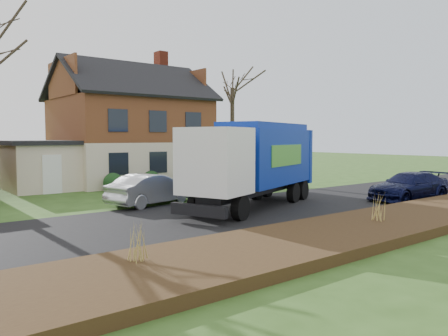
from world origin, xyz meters
TOP-DOWN VIEW (x-y plane):
  - ground at (0.00, 0.00)m, footprint 120.00×120.00m
  - road at (0.00, 0.00)m, footprint 80.00×7.00m
  - mulch_verge at (0.00, -5.30)m, footprint 80.00×3.50m
  - main_house at (1.49, 13.91)m, footprint 12.95×8.95m
  - garbage_truck at (1.35, 0.64)m, footprint 8.76×5.21m
  - silver_sedan at (-1.88, 4.01)m, footprint 4.51×2.59m
  - navy_wagon at (8.61, -2.35)m, footprint 4.78×2.33m
  - tree_front_east at (8.40, 10.90)m, footprint 3.36×3.36m
  - tree_back at (4.31, 23.46)m, footprint 3.23×3.23m
  - grass_clump_west at (-6.96, -4.70)m, footprint 0.33×0.27m
  - grass_clump_mid at (1.37, -5.31)m, footprint 0.32×0.26m

SIDE VIEW (x-z plane):
  - ground at x=0.00m, z-range 0.00..0.00m
  - road at x=0.00m, z-range 0.00..0.02m
  - mulch_verge at x=0.00m, z-range 0.00..0.30m
  - navy_wagon at x=8.61m, z-range 0.00..1.34m
  - silver_sedan at x=-1.88m, z-range 0.00..1.41m
  - grass_clump_west at x=-6.96m, z-range 0.30..1.16m
  - grass_clump_mid at x=1.37m, z-range 0.30..1.19m
  - garbage_truck at x=1.35m, z-range 0.28..3.93m
  - main_house at x=1.49m, z-range -0.60..8.66m
  - tree_front_east at x=8.40m, z-range 2.92..12.25m
  - tree_back at x=4.31m, z-range 3.41..13.62m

